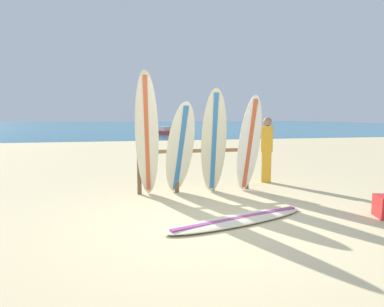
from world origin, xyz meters
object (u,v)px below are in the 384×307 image
(surfboard_leaning_far_left, at_px, (147,136))
(small_boat_offshore, at_px, (165,132))
(surfboard_lying_on_sand, at_px, (239,220))
(beachgoer_standing, at_px, (267,147))
(surfboard_leaning_center, at_px, (249,145))
(surfboard_leaning_left, at_px, (180,149))
(surfboard_leaning_center_left, at_px, (214,142))
(surfboard_rack, at_px, (195,162))

(surfboard_leaning_far_left, height_order, small_boat_offshore, surfboard_leaning_far_left)
(surfboard_lying_on_sand, bearing_deg, beachgoer_standing, 57.88)
(surfboard_leaning_far_left, relative_size, beachgoer_standing, 1.55)
(surfboard_leaning_center, xyz_separation_m, beachgoer_standing, (0.89, 1.01, -0.15))
(surfboard_leaning_left, height_order, surfboard_lying_on_sand, surfboard_leaning_left)
(surfboard_leaning_far_left, height_order, surfboard_leaning_center_left, surfboard_leaning_far_left)
(surfboard_leaning_center_left, xyz_separation_m, surfboard_leaning_center, (0.78, -0.03, -0.06))
(surfboard_leaning_far_left, distance_m, surfboard_leaning_left, 0.75)
(surfboard_leaning_center, height_order, surfboard_lying_on_sand, surfboard_leaning_center)
(surfboard_leaning_left, bearing_deg, surfboard_leaning_far_left, -172.26)
(beachgoer_standing, bearing_deg, surfboard_lying_on_sand, -122.12)
(surfboard_leaning_center_left, bearing_deg, surfboard_leaning_left, 176.20)
(surfboard_leaning_left, relative_size, surfboard_leaning_center_left, 0.88)
(surfboard_leaning_center_left, bearing_deg, surfboard_rack, 132.05)
(surfboard_leaning_left, distance_m, surfboard_leaning_center, 1.49)
(surfboard_leaning_center, relative_size, beachgoer_standing, 1.29)
(beachgoer_standing, bearing_deg, small_boat_offshore, 88.20)
(beachgoer_standing, bearing_deg, surfboard_rack, -162.47)
(surfboard_leaning_left, relative_size, surfboard_leaning_center, 0.93)
(surfboard_leaning_center, xyz_separation_m, surfboard_lying_on_sand, (-0.92, -1.88, -1.01))
(surfboard_leaning_far_left, distance_m, surfboard_leaning_center_left, 1.41)
(surfboard_rack, height_order, beachgoer_standing, beachgoer_standing)
(surfboard_lying_on_sand, bearing_deg, surfboard_leaning_center_left, 85.63)
(small_boat_offshore, bearing_deg, surfboard_lying_on_sand, -95.66)
(surfboard_leaning_far_left, distance_m, beachgoer_standing, 3.26)
(surfboard_leaning_center, distance_m, beachgoer_standing, 1.36)
(surfboard_leaning_left, xyz_separation_m, surfboard_leaning_center_left, (0.71, -0.05, 0.13))
(surfboard_leaning_far_left, xyz_separation_m, surfboard_leaning_left, (0.69, 0.09, -0.28))
(surfboard_lying_on_sand, distance_m, beachgoer_standing, 3.52)
(surfboard_rack, xyz_separation_m, surfboard_leaning_center_left, (0.32, -0.35, 0.46))
(small_boat_offshore, bearing_deg, surfboard_leaning_center_left, -95.77)
(beachgoer_standing, height_order, small_boat_offshore, beachgoer_standing)
(surfboard_leaning_center_left, bearing_deg, small_boat_offshore, 84.23)
(surfboard_leaning_far_left, relative_size, surfboard_leaning_center, 1.20)
(surfboard_lying_on_sand, relative_size, small_boat_offshore, 0.87)
(surfboard_leaning_center_left, xyz_separation_m, surfboard_lying_on_sand, (-0.15, -1.91, -1.08))
(surfboard_leaning_center, height_order, beachgoer_standing, surfboard_leaning_center)
(surfboard_leaning_center_left, relative_size, surfboard_leaning_center, 1.06)
(surfboard_leaning_far_left, height_order, surfboard_lying_on_sand, surfboard_leaning_far_left)
(surfboard_leaning_center_left, relative_size, surfboard_lying_on_sand, 0.84)
(surfboard_leaning_far_left, height_order, beachgoer_standing, surfboard_leaning_far_left)
(surfboard_leaning_center, bearing_deg, surfboard_leaning_far_left, -179.49)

